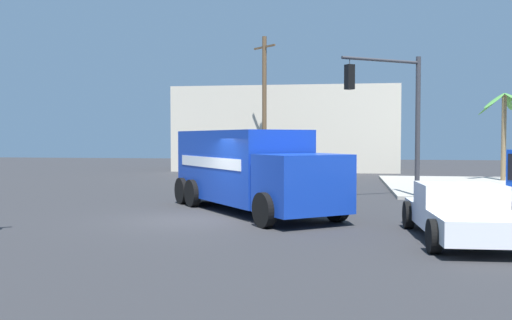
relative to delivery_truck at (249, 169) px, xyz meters
name	(u,v)px	position (x,y,z in m)	size (l,w,h in m)	color
ground_plane	(191,220)	(-1.45, -2.23, -1.46)	(100.00, 100.00, 0.00)	#2B2B2D
delivery_truck	(249,169)	(0.00, 0.00, 0.00)	(6.86, 7.94, 2.77)	#1438AD
traffic_light_secondary	(394,104)	(5.17, 4.25, 2.41)	(3.21, 2.20, 5.69)	#38383D
pickup_white	(461,211)	(6.07, -4.49, -0.73)	(2.45, 5.29, 1.38)	white
palm_tree_far	(504,122)	(12.00, 14.28, 1.97)	(2.82, 3.21, 4.90)	#7A6647
utility_pole	(264,104)	(-2.13, 18.70, 3.34)	(1.66, 1.62, 9.30)	brown
building_backdrop	(286,129)	(-1.25, 24.62, 1.72)	(16.71, 6.00, 6.34)	beige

